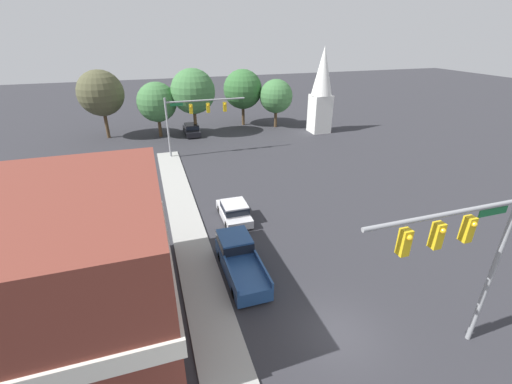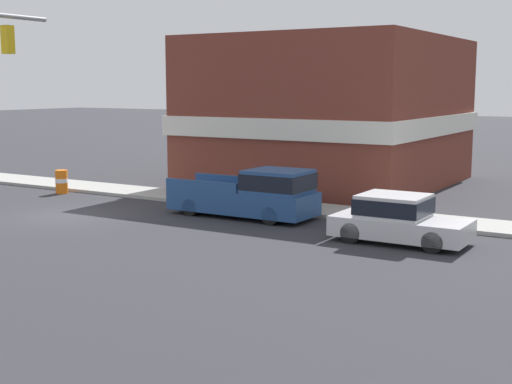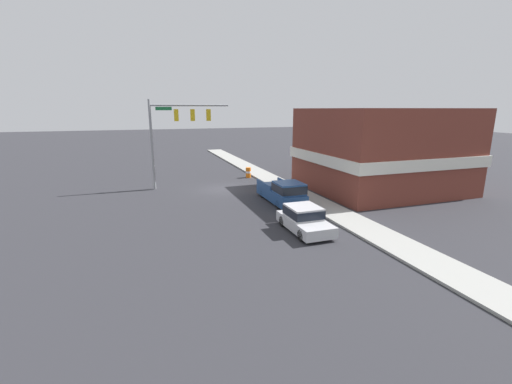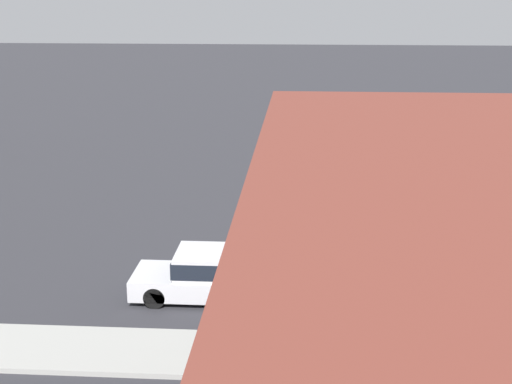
% 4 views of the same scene
% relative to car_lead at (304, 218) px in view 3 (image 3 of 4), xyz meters
% --- Properties ---
extents(ground_plane, '(200.00, 200.00, 0.00)m').
position_rel_car_lead_xyz_m(ground_plane, '(2.02, -12.31, -0.79)').
color(ground_plane, '#2D2D33').
extents(sidewalk_curb, '(2.40, 60.00, 0.14)m').
position_rel_car_lead_xyz_m(sidewalk_curb, '(-3.68, -12.31, -0.72)').
color(sidewalk_curb, '#9E9E99').
rests_on(sidewalk_curb, ground).
extents(near_signal_assembly, '(7.14, 0.49, 7.96)m').
position_rel_car_lead_xyz_m(near_signal_assembly, '(5.56, -14.46, 5.07)').
color(near_signal_assembly, gray).
rests_on(near_signal_assembly, ground).
extents(car_lead, '(1.95, 4.21, 1.51)m').
position_rel_car_lead_xyz_m(car_lead, '(0.00, 0.00, 0.00)').
color(car_lead, black).
rests_on(car_lead, ground).
extents(pickup_truck_parked, '(2.02, 5.65, 1.87)m').
position_rel_car_lead_xyz_m(pickup_truck_parked, '(-1.27, -6.04, 0.13)').
color(pickup_truck_parked, black).
rests_on(pickup_truck_parked, ground).
extents(construction_barrel, '(0.57, 0.57, 1.08)m').
position_rel_car_lead_xyz_m(construction_barrel, '(-1.88, -16.78, -0.24)').
color(construction_barrel, orange).
rests_on(construction_barrel, ground).
extents(corner_brick_building, '(12.53, 11.39, 7.19)m').
position_rel_car_lead_xyz_m(corner_brick_building, '(-11.50, -7.85, 2.75)').
color(corner_brick_building, brown).
rests_on(corner_brick_building, ground).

